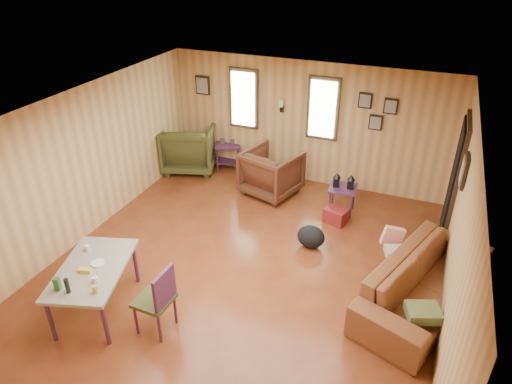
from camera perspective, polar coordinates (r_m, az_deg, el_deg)
room at (r=6.48m, az=0.97°, el=0.42°), size 5.54×6.04×2.44m
sofa at (r=6.43m, az=20.65°, el=-9.79°), size 1.49×2.52×0.95m
recliner_brown at (r=8.61m, az=1.96°, el=2.72°), size 1.15×1.11×0.97m
recliner_green at (r=9.65m, az=-8.33°, el=5.81°), size 1.30×1.26×1.08m
end_table at (r=9.69m, az=-3.51°, el=5.11°), size 0.67×0.64×0.67m
side_table at (r=8.14m, az=10.84°, el=0.73°), size 0.51×0.51×0.75m
cooler at (r=7.98m, az=9.91°, el=-2.96°), size 0.43×0.35×0.26m
backpack at (r=7.29m, az=6.88°, el=-5.57°), size 0.50×0.42×0.38m
sofa_pillows at (r=6.33m, az=18.41°, el=-9.80°), size 0.94×1.66×0.34m
dining_table at (r=6.22m, az=-19.82°, el=-9.41°), size 1.16×1.51×0.87m
dining_chair at (r=5.77m, az=-12.13°, el=-12.76°), size 0.44×0.44×0.94m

